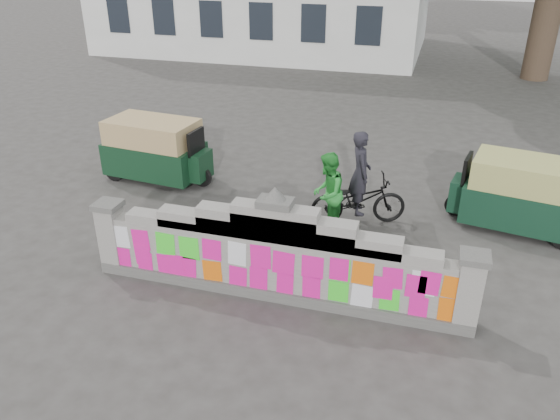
{
  "coord_description": "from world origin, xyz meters",
  "views": [
    {
      "loc": [
        2.21,
        -7.24,
        5.44
      ],
      "look_at": [
        -0.21,
        1.0,
        1.1
      ],
      "focal_mm": 35.0,
      "sensor_mm": 36.0,
      "label": 1
    }
  ],
  "objects_px": {
    "pedestrian": "(328,193)",
    "rickshaw_right": "(522,194)",
    "cyclist_bike": "(358,200)",
    "cyclist_rider": "(360,184)",
    "rickshaw_left": "(156,149)"
  },
  "relations": [
    {
      "from": "cyclist_bike",
      "to": "cyclist_rider",
      "type": "relative_size",
      "value": 1.12
    },
    {
      "from": "cyclist_rider",
      "to": "rickshaw_right",
      "type": "distance_m",
      "value": 3.27
    },
    {
      "from": "rickshaw_right",
      "to": "cyclist_bike",
      "type": "bearing_deg",
      "value": 23.46
    },
    {
      "from": "rickshaw_left",
      "to": "cyclist_rider",
      "type": "bearing_deg",
      "value": -4.31
    },
    {
      "from": "pedestrian",
      "to": "cyclist_bike",
      "type": "bearing_deg",
      "value": 135.02
    },
    {
      "from": "pedestrian",
      "to": "rickshaw_right",
      "type": "bearing_deg",
      "value": 109.93
    },
    {
      "from": "cyclist_bike",
      "to": "pedestrian",
      "type": "xyz_separation_m",
      "value": [
        -0.56,
        -0.53,
        0.32
      ]
    },
    {
      "from": "rickshaw_left",
      "to": "cyclist_bike",
      "type": "bearing_deg",
      "value": -4.31
    },
    {
      "from": "cyclist_rider",
      "to": "pedestrian",
      "type": "bearing_deg",
      "value": 113.49
    },
    {
      "from": "cyclist_bike",
      "to": "rickshaw_right",
      "type": "distance_m",
      "value": 3.27
    },
    {
      "from": "pedestrian",
      "to": "rickshaw_left",
      "type": "bearing_deg",
      "value": -106.12
    },
    {
      "from": "cyclist_bike",
      "to": "rickshaw_right",
      "type": "relative_size",
      "value": 0.72
    },
    {
      "from": "cyclist_bike",
      "to": "cyclist_rider",
      "type": "height_order",
      "value": "cyclist_rider"
    },
    {
      "from": "cyclist_bike",
      "to": "cyclist_rider",
      "type": "bearing_deg",
      "value": -0.0
    },
    {
      "from": "cyclist_rider",
      "to": "rickshaw_right",
      "type": "height_order",
      "value": "cyclist_rider"
    }
  ]
}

